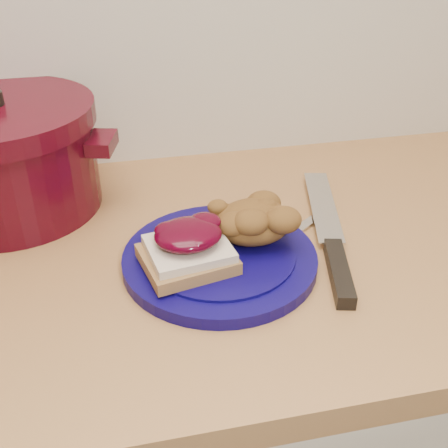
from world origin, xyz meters
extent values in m
cylinder|color=#0A0549|center=(0.05, 1.45, 0.91)|extent=(0.28, 0.28, 0.02)
cube|color=olive|center=(0.00, 1.44, 0.93)|extent=(0.13, 0.11, 0.02)
cube|color=beige|center=(0.01, 1.44, 0.94)|extent=(0.11, 0.10, 0.01)
ellipsoid|color=#340110|center=(0.01, 1.44, 0.96)|extent=(0.09, 0.08, 0.03)
ellipsoid|color=brown|center=(0.10, 1.48, 0.95)|extent=(0.11, 0.10, 0.05)
cube|color=black|center=(0.19, 1.39, 0.91)|extent=(0.05, 0.13, 0.02)
cube|color=silver|center=(0.23, 1.56, 0.91)|extent=(0.09, 0.21, 0.00)
cube|color=silver|center=(0.16, 1.50, 0.90)|extent=(0.16, 0.12, 0.00)
cylinder|color=#3B0510|center=(-0.23, 1.68, 0.97)|extent=(0.33, 0.33, 0.13)
cube|color=#3B0510|center=(-0.09, 1.64, 1.01)|extent=(0.05, 0.07, 0.02)
camera|label=1|loc=(-0.07, 0.87, 1.34)|focal=45.00mm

